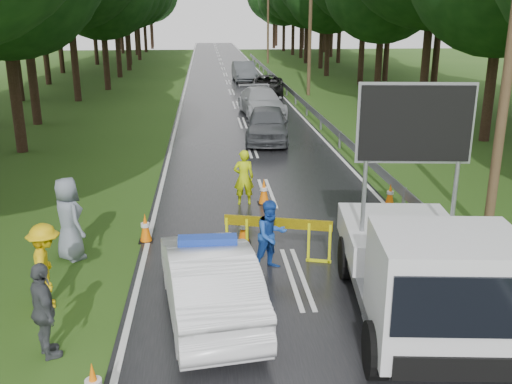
{
  "coord_description": "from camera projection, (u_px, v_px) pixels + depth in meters",
  "views": [
    {
      "loc": [
        -1.83,
        -10.93,
        5.41
      ],
      "look_at": [
        -0.69,
        2.08,
        1.3
      ],
      "focal_mm": 40.0,
      "sensor_mm": 36.0,
      "label": 1
    }
  ],
  "objects": [
    {
      "name": "ground",
      "position": [
        297.0,
        278.0,
        12.16
      ],
      "size": [
        160.0,
        160.0,
        0.0
      ],
      "primitive_type": "plane",
      "color": "#264915",
      "rests_on": "ground"
    },
    {
      "name": "road",
      "position": [
        231.0,
        92.0,
        40.67
      ],
      "size": [
        7.0,
        140.0,
        0.02
      ],
      "primitive_type": "cube",
      "color": "black",
      "rests_on": "ground"
    },
    {
      "name": "guardrail",
      "position": [
        284.0,
        84.0,
        40.5
      ],
      "size": [
        0.12,
        60.06,
        0.7
      ],
      "color": "gray",
      "rests_on": "ground"
    },
    {
      "name": "utility_pole_mid",
      "position": [
        310.0,
        18.0,
        37.68
      ],
      "size": [
        1.4,
        0.24,
        10.0
      ],
      "color": "#483721",
      "rests_on": "ground"
    },
    {
      "name": "utility_pole_far",
      "position": [
        268.0,
        16.0,
        62.39
      ],
      "size": [
        1.4,
        0.24,
        10.0
      ],
      "color": "#483721",
      "rests_on": "ground"
    },
    {
      "name": "police_sedan",
      "position": [
        209.0,
        280.0,
        10.5
      ],
      "size": [
        2.08,
        4.47,
        1.56
      ],
      "rotation": [
        0.0,
        0.0,
        3.28
      ],
      "color": "white",
      "rests_on": "ground"
    },
    {
      "name": "work_truck",
      "position": [
        423.0,
        270.0,
        9.94
      ],
      "size": [
        2.86,
        5.44,
        4.16
      ],
      "rotation": [
        0.0,
        0.0,
        -0.11
      ],
      "color": "gray",
      "rests_on": "ground"
    },
    {
      "name": "barrier",
      "position": [
        278.0,
        228.0,
        12.86
      ],
      "size": [
        2.38,
        0.71,
        1.02
      ],
      "rotation": [
        0.0,
        0.0,
        -0.27
      ],
      "color": "#E1EA0C",
      "rests_on": "ground"
    },
    {
      "name": "officer",
      "position": [
        244.0,
        178.0,
        16.6
      ],
      "size": [
        0.63,
        0.43,
        1.65
      ],
      "primitive_type": "imported",
      "rotation": [
        0.0,
        0.0,
        3.2
      ],
      "color": "#BFD90B",
      "rests_on": "ground"
    },
    {
      "name": "civilian",
      "position": [
        271.0,
        235.0,
        12.38
      ],
      "size": [
        0.96,
        0.88,
        1.59
      ],
      "primitive_type": "imported",
      "rotation": [
        0.0,
        0.0,
        0.46
      ],
      "color": "#1A48AD",
      "rests_on": "ground"
    },
    {
      "name": "bystander_left",
      "position": [
        46.0,
        266.0,
        10.79
      ],
      "size": [
        0.88,
        1.2,
        1.67
      ],
      "primitive_type": "imported",
      "rotation": [
        0.0,
        0.0,
        1.84
      ],
      "color": "#E2B50C",
      "rests_on": "ground"
    },
    {
      "name": "bystander_mid",
      "position": [
        44.0,
        311.0,
        9.16
      ],
      "size": [
        0.83,
        1.05,
        1.66
      ],
      "primitive_type": "imported",
      "rotation": [
        0.0,
        0.0,
        2.08
      ],
      "color": "#404347",
      "rests_on": "ground"
    },
    {
      "name": "bystander_right",
      "position": [
        69.0,
        219.0,
        12.87
      ],
      "size": [
        1.07,
        1.12,
        1.93
      ],
      "primitive_type": "imported",
      "rotation": [
        0.0,
        0.0,
        2.23
      ],
      "color": "slate",
      "rests_on": "ground"
    },
    {
      "name": "queue_car_first",
      "position": [
        267.0,
        124.0,
        24.87
      ],
      "size": [
        2.31,
        4.69,
        1.54
      ],
      "primitive_type": "imported",
      "rotation": [
        0.0,
        0.0,
        -0.11
      ],
      "color": "#3E4146",
      "rests_on": "ground"
    },
    {
      "name": "queue_car_second",
      "position": [
        261.0,
        102.0,
        31.29
      ],
      "size": [
        2.53,
        5.3,
        1.49
      ],
      "primitive_type": "imported",
      "rotation": [
        0.0,
        0.0,
        0.09
      ],
      "color": "#95989D",
      "rests_on": "ground"
    },
    {
      "name": "queue_car_third",
      "position": [
        267.0,
        85.0,
        39.02
      ],
      "size": [
        2.75,
        4.99,
        1.32
      ],
      "primitive_type": "imported",
      "rotation": [
        0.0,
        0.0,
        -0.12
      ],
      "color": "black",
      "rests_on": "ground"
    },
    {
      "name": "queue_car_fourth",
      "position": [
        244.0,
        71.0,
        46.95
      ],
      "size": [
        1.9,
        4.95,
        1.61
      ],
      "primitive_type": "imported",
      "rotation": [
        0.0,
        0.0,
        0.04
      ],
      "color": "#3F4346",
      "rests_on": "ground"
    },
    {
      "name": "cone_center",
      "position": [
        244.0,
        230.0,
        13.87
      ],
      "size": [
        0.36,
        0.36,
        0.76
      ],
      "color": "black",
      "rests_on": "ground"
    },
    {
      "name": "cone_far",
      "position": [
        264.0,
        192.0,
        16.78
      ],
      "size": [
        0.37,
        0.37,
        0.78
      ],
      "color": "black",
      "rests_on": "ground"
    },
    {
      "name": "cone_left_mid",
      "position": [
        145.0,
        228.0,
        14.01
      ],
      "size": [
        0.35,
        0.35,
        0.74
      ],
      "color": "black",
      "rests_on": "ground"
    },
    {
      "name": "cone_right",
      "position": [
        390.0,
        195.0,
        16.63
      ],
      "size": [
        0.32,
        0.32,
        0.68
      ],
      "color": "black",
      "rests_on": "ground"
    }
  ]
}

